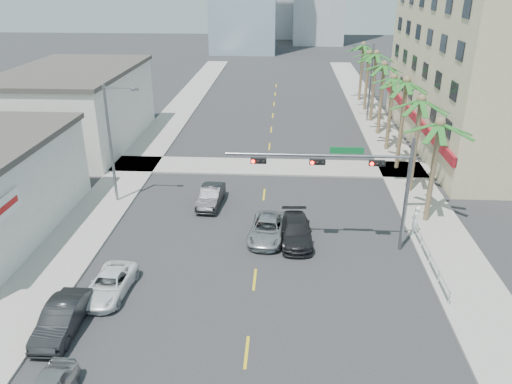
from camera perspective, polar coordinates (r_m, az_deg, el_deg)
ground at (r=25.80m, az=-0.73°, el=-14.90°), size 260.00×260.00×0.00m
sidewalk_right at (r=44.44m, az=16.82°, el=1.52°), size 4.00×120.00×0.15m
sidewalk_left at (r=45.25m, az=-14.21°, el=2.22°), size 4.00×120.00×0.15m
sidewalk_cross at (r=45.08m, az=1.27°, el=2.88°), size 80.00×4.00×0.15m
building_right at (r=54.80m, az=25.96°, el=12.38°), size 15.25×28.00×15.00m
building_left_far at (r=53.96m, az=-19.86°, el=8.93°), size 11.00×18.00×7.20m
traffic_signal_mast at (r=30.45m, az=11.24°, el=1.99°), size 11.12×0.54×7.20m
palm_tree_0 at (r=34.84m, az=20.28°, el=7.24°), size 4.80×4.80×7.80m
palm_tree_1 at (r=39.60m, az=18.36°, el=9.88°), size 4.80×4.80×8.16m
palm_tree_2 at (r=44.47m, az=16.84°, el=11.94°), size 4.80×4.80×8.52m
palm_tree_3 at (r=49.58m, az=15.46°, el=12.41°), size 4.80×4.80×7.80m
palm_tree_4 at (r=54.55m, az=14.46°, el=13.85°), size 4.80×4.80×8.16m
palm_tree_5 at (r=59.56m, az=13.61°, el=15.05°), size 4.80×4.80×8.52m
palm_tree_6 at (r=64.73m, az=12.80°, el=15.15°), size 4.80×4.80×7.80m
palm_tree_7 at (r=69.78m, az=12.19°, el=16.08°), size 4.80×4.80×8.16m
streetlight_left at (r=37.97m, az=-16.07°, el=5.87°), size 2.55×0.25×9.00m
streetlight_right at (r=59.90m, az=12.78°, el=12.53°), size 2.55×0.25×9.00m
guardrail at (r=31.57m, az=19.24°, el=-7.02°), size 0.08×8.08×1.00m
car_parked_mid at (r=26.69m, az=-21.32°, el=-13.34°), size 1.60×4.49×1.47m
car_parked_far at (r=28.67m, az=-16.41°, el=-10.11°), size 2.30×4.49×1.21m
car_lane_left at (r=37.69m, az=-5.18°, el=-0.48°), size 1.77×4.43×1.43m
car_lane_center at (r=32.92m, az=1.30°, el=-4.26°), size 2.63×4.95×1.32m
car_lane_right at (r=32.65m, az=4.59°, el=-4.49°), size 2.24×5.00×1.42m
pedestrian at (r=34.66m, az=17.76°, el=-3.07°), size 0.85×0.84×1.99m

